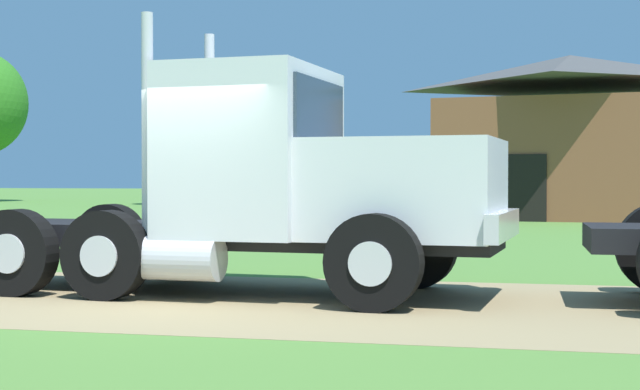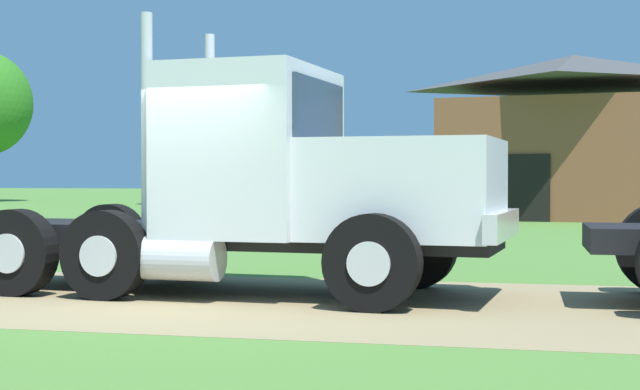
# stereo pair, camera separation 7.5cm
# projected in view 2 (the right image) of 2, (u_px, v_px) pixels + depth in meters

# --- Properties ---
(ground_plane) EXTENTS (200.00, 200.00, 0.00)m
(ground_plane) POSITION_uv_depth(u_px,v_px,m) (177.00, 299.00, 11.36)
(ground_plane) COLOR #518035
(dirt_track) EXTENTS (120.00, 5.04, 0.01)m
(dirt_track) POSITION_uv_depth(u_px,v_px,m) (177.00, 298.00, 11.36)
(dirt_track) COLOR #97835B
(dirt_track) RESTS_ON ground_plane
(truck_foreground_white) EXTENTS (6.98, 3.03, 3.42)m
(truck_foreground_white) POSITION_uv_depth(u_px,v_px,m) (283.00, 187.00, 11.73)
(truck_foreground_white) COLOR black
(truck_foreground_white) RESTS_ON ground_plane
(shed_building) EXTENTS (9.78, 8.82, 5.82)m
(shed_building) POSITION_uv_depth(u_px,v_px,m) (573.00, 139.00, 33.88)
(shed_building) COLOR brown
(shed_building) RESTS_ON ground_plane
(tree_mid) EXTENTS (4.33, 4.33, 7.19)m
(tree_mid) POSITION_uv_depth(u_px,v_px,m) (188.00, 113.00, 49.04)
(tree_mid) COLOR #513823
(tree_mid) RESTS_ON ground_plane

